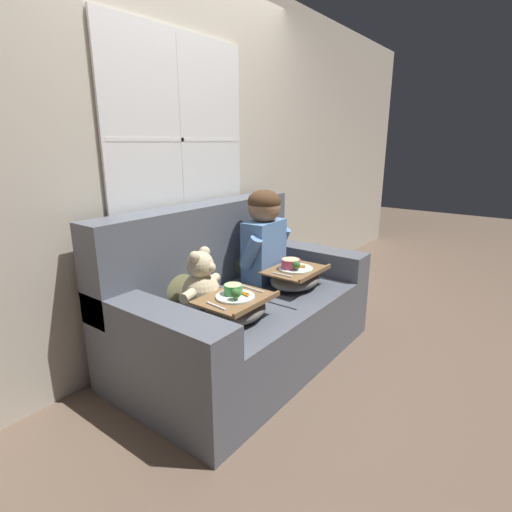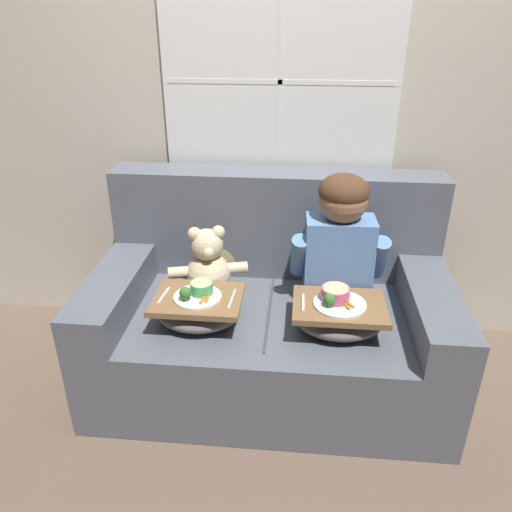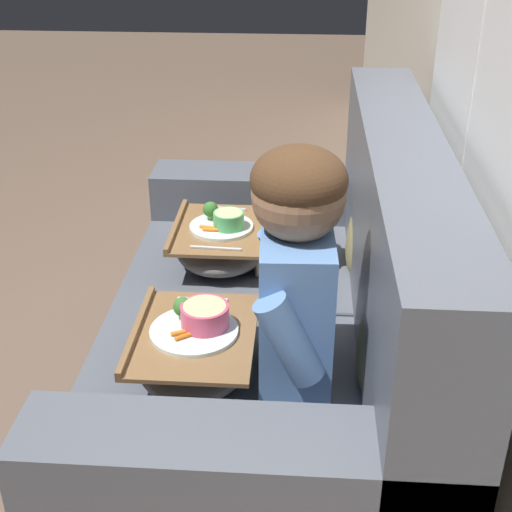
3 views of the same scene
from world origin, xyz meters
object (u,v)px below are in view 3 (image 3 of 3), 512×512
(couch, at_px, (290,340))
(throw_pillow_behind_teddy, at_px, (364,227))
(teddy_bear, at_px, (297,224))
(lap_tray_child, at_px, (195,349))
(throw_pillow_behind_child, at_px, (380,334))
(child_figure, at_px, (296,261))
(lap_tray_teddy, at_px, (222,243))

(couch, distance_m, throw_pillow_behind_teddy, 0.47)
(teddy_bear, xyz_separation_m, lap_tray_child, (0.64, -0.26, -0.08))
(throw_pillow_behind_child, bearing_deg, throw_pillow_behind_teddy, 180.00)
(child_figure, height_order, teddy_bear, child_figure)
(couch, distance_m, lap_tray_teddy, 0.44)
(couch, relative_size, lap_tray_child, 4.14)
(teddy_bear, height_order, lap_tray_teddy, teddy_bear)
(couch, relative_size, child_figure, 2.63)
(couch, relative_size, throw_pillow_behind_child, 5.20)
(throw_pillow_behind_teddy, relative_size, lap_tray_child, 0.82)
(throw_pillow_behind_child, bearing_deg, couch, -143.66)
(lap_tray_child, bearing_deg, throw_pillow_behind_teddy, 142.82)
(child_figure, relative_size, lap_tray_teddy, 1.61)
(teddy_bear, bearing_deg, throw_pillow_behind_teddy, 90.34)
(lap_tray_child, bearing_deg, lap_tray_teddy, -179.94)
(couch, xyz_separation_m, throw_pillow_behind_teddy, (-0.32, 0.24, 0.25))
(throw_pillow_behind_child, xyz_separation_m, child_figure, (0.00, -0.22, 0.21))
(child_figure, xyz_separation_m, lap_tray_child, (-0.00, -0.26, -0.28))
(throw_pillow_behind_teddy, bearing_deg, throw_pillow_behind_child, 0.00)
(throw_pillow_behind_child, xyz_separation_m, throw_pillow_behind_teddy, (-0.65, 0.00, 0.00))
(child_figure, relative_size, teddy_bear, 1.63)
(teddy_bear, bearing_deg, lap_tray_child, -22.12)
(couch, relative_size, teddy_bear, 4.31)
(throw_pillow_behind_child, bearing_deg, lap_tray_child, -90.21)
(throw_pillow_behind_child, xyz_separation_m, teddy_bear, (-0.64, -0.23, 0.01))
(child_figure, bearing_deg, lap_tray_child, -90.39)
(child_figure, bearing_deg, lap_tray_teddy, -157.63)
(couch, height_order, teddy_bear, couch)
(child_figure, bearing_deg, throw_pillow_behind_teddy, 160.91)
(couch, height_order, lap_tray_teddy, couch)
(throw_pillow_behind_child, height_order, lap_tray_child, throw_pillow_behind_child)
(teddy_bear, bearing_deg, throw_pillow_behind_child, 19.43)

